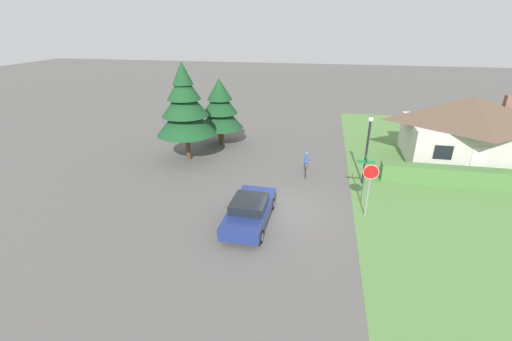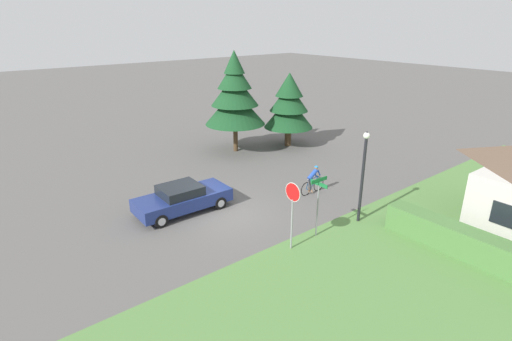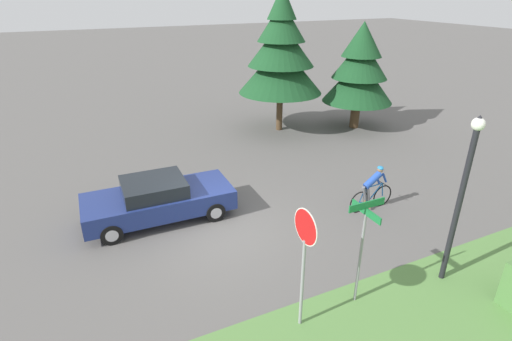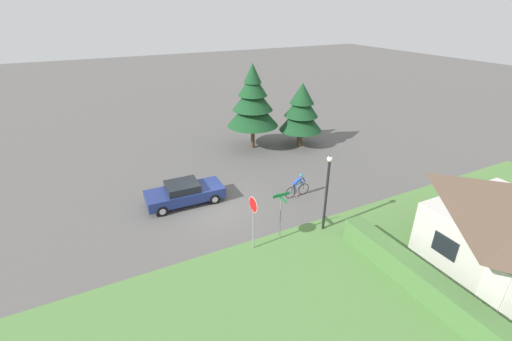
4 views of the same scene
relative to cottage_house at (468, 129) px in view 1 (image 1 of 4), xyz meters
The scene contains 11 objects.
ground_plane 15.08m from the cottage_house, 140.20° to the right, with size 140.00×140.00×0.00m, color #5B5956.
grass_verge_right 6.01m from the cottage_house, 88.92° to the right, with size 16.00×36.00×0.01m, color #568442.
cottage_house is the anchor object (origin of this frame).
hedge_row 4.81m from the cottage_house, 101.10° to the right, with size 10.29×0.90×1.11m, color #4C7A3D.
sedan_left_lane 17.02m from the cottage_house, 139.77° to the right, with size 1.97×4.51×1.33m.
cyclist 11.68m from the cottage_house, 156.54° to the right, with size 0.44×1.71×1.49m.
stop_sign 11.78m from the cottage_house, 128.60° to the right, with size 0.76×0.07×2.81m.
street_lamp 8.85m from the cottage_house, 143.74° to the right, with size 0.28×0.28×4.19m.
street_name_sign 10.70m from the cottage_house, 133.98° to the right, with size 0.90×0.90×2.59m.
conifer_tall_near 19.35m from the cottage_house, 169.61° to the right, with size 4.03×4.03×6.75m.
conifer_tall_far 17.67m from the cottage_house, behind, with size 3.45×3.45×5.19m.
Camera 1 is at (1.59, -15.42, 9.02)m, focal length 24.00 mm.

